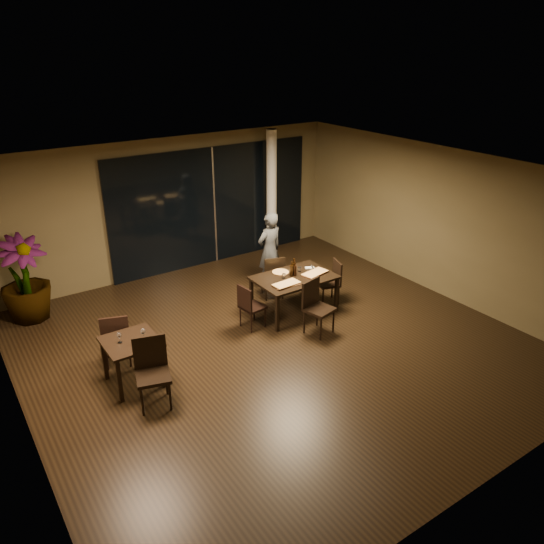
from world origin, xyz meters
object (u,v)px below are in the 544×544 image
at_px(chair_main_near, 316,304).
at_px(diner, 270,251).
at_px(main_table, 294,280).
at_px(chair_main_left, 249,305).
at_px(bottle_a, 291,269).
at_px(potted_plant, 24,279).
at_px(bottle_b, 295,269).
at_px(chair_main_far, 273,275).
at_px(chair_main_right, 332,280).
at_px(chair_side_far, 116,337).
at_px(chair_side_near, 152,368).
at_px(bottle_c, 294,267).
at_px(side_table, 132,348).

bearing_deg(chair_main_near, diner, 66.27).
bearing_deg(diner, main_table, 71.09).
bearing_deg(chair_main_near, chair_main_left, 127.06).
relative_size(diner, bottle_a, 5.54).
distance_m(potted_plant, bottle_b, 5.02).
bearing_deg(chair_main_far, chair_main_right, 155.69).
distance_m(potted_plant, bottle_a, 4.95).
bearing_deg(chair_main_far, chair_main_left, 54.34).
bearing_deg(chair_side_far, bottle_b, -161.95).
distance_m(main_table, chair_side_near, 3.50).
xyz_separation_m(chair_main_right, bottle_a, (-0.91, 0.12, 0.41)).
bearing_deg(chair_main_far, bottle_c, 110.70).
height_order(chair_side_near, bottle_c, bottle_c).
bearing_deg(chair_main_right, chair_main_left, -72.92).
relative_size(side_table, chair_main_left, 0.94).
relative_size(chair_main_near, chair_side_near, 0.96).
relative_size(chair_side_near, potted_plant, 0.63).
bearing_deg(diner, chair_side_near, 25.18).
bearing_deg(bottle_a, side_table, -170.70).
height_order(chair_side_far, chair_side_near, chair_side_near).
bearing_deg(potted_plant, diner, -16.88).
bearing_deg(potted_plant, bottle_a, -30.66).
bearing_deg(chair_main_left, chair_side_far, 79.36).
height_order(chair_main_left, chair_side_far, chair_side_far).
bearing_deg(chair_main_right, chair_side_near, -58.73).
bearing_deg(side_table, bottle_b, 8.77).
bearing_deg(chair_main_far, chair_side_far, 28.06).
height_order(main_table, side_table, same).
xyz_separation_m(chair_main_near, chair_main_left, (-0.92, 0.76, -0.07)).
bearing_deg(main_table, side_table, -171.63).
relative_size(chair_main_right, bottle_a, 2.90).
xyz_separation_m(diner, bottle_a, (-0.27, -1.15, 0.07)).
relative_size(chair_main_left, chair_side_far, 0.91).
distance_m(side_table, chair_side_far, 0.62).
bearing_deg(diner, chair_main_left, 36.78).
bearing_deg(bottle_a, chair_main_near, -95.95).
relative_size(chair_side_far, diner, 0.57).
relative_size(main_table, chair_main_left, 1.76).
xyz_separation_m(side_table, chair_side_near, (0.07, -0.60, -0.05)).
relative_size(main_table, potted_plant, 0.92).
bearing_deg(chair_side_far, chair_main_right, -163.06).
bearing_deg(bottle_b, chair_main_near, -100.60).
height_order(diner, bottle_a, diner).
relative_size(side_table, bottle_b, 2.90).
relative_size(chair_side_far, bottle_a, 3.13).
xyz_separation_m(side_table, bottle_a, (3.37, 0.55, 0.28)).
relative_size(side_table, potted_plant, 0.49).
bearing_deg(chair_main_right, chair_main_near, -35.95).
xyz_separation_m(main_table, chair_main_left, (-1.04, -0.06, -0.20)).
distance_m(chair_main_far, diner, 0.62).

